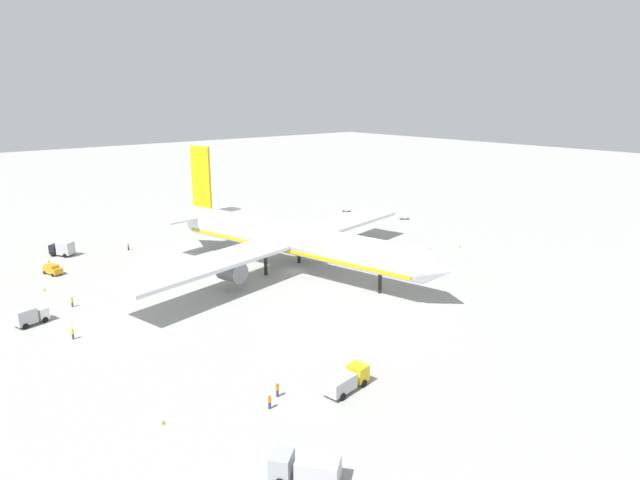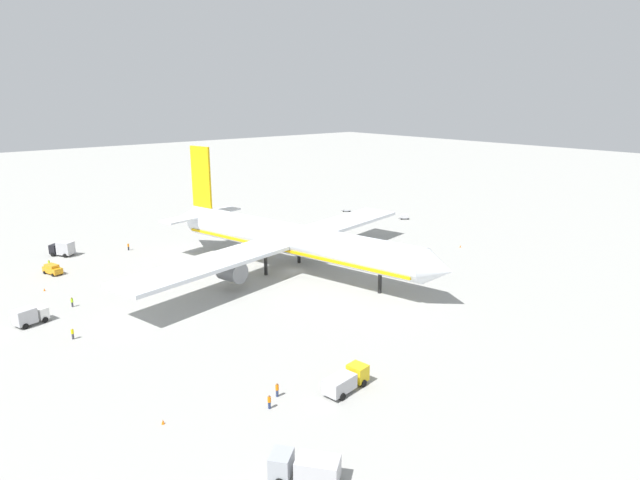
{
  "view_description": "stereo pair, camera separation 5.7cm",
  "coord_description": "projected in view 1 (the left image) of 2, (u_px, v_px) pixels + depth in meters",
  "views": [
    {
      "loc": [
        84.11,
        -64.8,
        34.86
      ],
      "look_at": [
        4.61,
        3.07,
        6.98
      ],
      "focal_mm": 30.81,
      "sensor_mm": 36.0,
      "label": 1
    },
    {
      "loc": [
        84.14,
        -64.76,
        34.86
      ],
      "look_at": [
        4.61,
        3.07,
        6.98
      ],
      "focal_mm": 30.81,
      "sensor_mm": 36.0,
      "label": 2
    }
  ],
  "objects": [
    {
      "name": "service_truck_4",
      "position": [
        63.0,
        248.0,
        121.72
      ],
      "size": [
        5.57,
        4.89,
        3.18
      ],
      "color": "black",
      "rests_on": "ground"
    },
    {
      "name": "ground_worker_5",
      "position": [
        72.0,
        302.0,
        92.57
      ],
      "size": [
        0.53,
        0.53,
        1.71
      ],
      "color": "#3F3F47",
      "rests_on": "ground"
    },
    {
      "name": "traffic_cone_0",
      "position": [
        44.0,
        290.0,
        100.21
      ],
      "size": [
        0.36,
        0.36,
        0.55
      ],
      "primitive_type": "cone",
      "color": "orange",
      "rests_on": "ground"
    },
    {
      "name": "service_truck_3",
      "position": [
        306.0,
        468.0,
        50.63
      ],
      "size": [
        6.64,
        5.85,
        2.6
      ],
      "color": "#999EA5",
      "rests_on": "ground"
    },
    {
      "name": "ground_worker_3",
      "position": [
        270.0,
        402.0,
        62.6
      ],
      "size": [
        0.55,
        0.55,
        1.7
      ],
      "color": "navy",
      "rests_on": "ground"
    },
    {
      "name": "baggage_cart_1",
      "position": [
        347.0,
        211.0,
        167.93
      ],
      "size": [
        2.77,
        2.58,
        0.4
      ],
      "color": "gray",
      "rests_on": "ground"
    },
    {
      "name": "service_van",
      "position": [
        52.0,
        269.0,
        109.39
      ],
      "size": [
        4.69,
        2.98,
        1.97
      ],
      "color": "orange",
      "rests_on": "ground"
    },
    {
      "name": "ground_worker_2",
      "position": [
        128.0,
        247.0,
        126.12
      ],
      "size": [
        0.56,
        0.56,
        1.75
      ],
      "color": "black",
      "rests_on": "ground"
    },
    {
      "name": "ground_worker_4",
      "position": [
        49.0,
        264.0,
        113.59
      ],
      "size": [
        0.54,
        0.54,
        1.69
      ],
      "color": "black",
      "rests_on": "ground"
    },
    {
      "name": "airliner",
      "position": [
        289.0,
        239.0,
        110.57
      ],
      "size": [
        69.42,
        75.09,
        23.62
      ],
      "color": "silver",
      "rests_on": "ground"
    },
    {
      "name": "ground_worker_1",
      "position": [
        277.0,
        390.0,
        65.08
      ],
      "size": [
        0.42,
        0.42,
        1.77
      ],
      "color": "navy",
      "rests_on": "ground"
    },
    {
      "name": "baggage_cart_0",
      "position": [
        404.0,
        217.0,
        157.56
      ],
      "size": [
        2.62,
        2.87,
        1.39
      ],
      "color": "#595B60",
      "rests_on": "ground"
    },
    {
      "name": "traffic_cone_1",
      "position": [
        163.0,
        422.0,
        59.78
      ],
      "size": [
        0.36,
        0.36,
        0.55
      ],
      "primitive_type": "cone",
      "color": "orange",
      "rests_on": "ground"
    },
    {
      "name": "service_truck_0",
      "position": [
        29.0,
        315.0,
        85.33
      ],
      "size": [
        3.55,
        5.26,
        2.81
      ],
      "color": "white",
      "rests_on": "ground"
    },
    {
      "name": "service_truck_1",
      "position": [
        346.0,
        380.0,
        66.41
      ],
      "size": [
        3.24,
        6.72,
        2.46
      ],
      "color": "yellow",
      "rests_on": "ground"
    },
    {
      "name": "ground_worker_0",
      "position": [
        73.0,
        333.0,
        80.35
      ],
      "size": [
        0.56,
        0.56,
        1.76
      ],
      "color": "#3F3F47",
      "rests_on": "ground"
    },
    {
      "name": "ground_plane",
      "position": [
        294.0,
        271.0,
        111.44
      ],
      "size": [
        600.0,
        600.0,
        0.0
      ],
      "primitive_type": "plane",
      "color": "#9E9E99"
    },
    {
      "name": "traffic_cone_2",
      "position": [
        460.0,
        246.0,
        128.66
      ],
      "size": [
        0.36,
        0.36,
        0.55
      ],
      "primitive_type": "cone",
      "color": "orange",
      "rests_on": "ground"
    }
  ]
}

